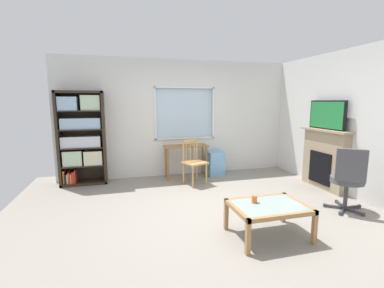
% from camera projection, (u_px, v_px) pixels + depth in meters
% --- Properties ---
extents(ground, '(6.22, 5.56, 0.02)m').
position_uv_depth(ground, '(210.00, 212.00, 4.12)').
color(ground, gray).
extents(wall_back_with_window, '(5.22, 0.15, 2.59)m').
position_uv_depth(wall_back_with_window, '(177.00, 119.00, 6.08)').
color(wall_back_with_window, silver).
rests_on(wall_back_with_window, ground).
extents(wall_right, '(0.12, 4.76, 2.59)m').
position_uv_depth(wall_right, '(357.00, 124.00, 4.61)').
color(wall_right, silver).
rests_on(wall_right, ground).
extents(bookshelf, '(0.90, 0.38, 1.88)m').
position_uv_depth(bookshelf, '(81.00, 136.00, 5.37)').
color(bookshelf, '#2D2319').
rests_on(bookshelf, ground).
extents(desk_under_window, '(0.96, 0.38, 0.73)m').
position_uv_depth(desk_under_window, '(186.00, 151.00, 5.89)').
color(desk_under_window, olive).
rests_on(desk_under_window, ground).
extents(wooden_chair, '(0.54, 0.52, 0.90)m').
position_uv_depth(wooden_chair, '(194.00, 162.00, 5.43)').
color(wooden_chair, tan).
rests_on(wooden_chair, ground).
extents(plastic_drawer_unit, '(0.35, 0.40, 0.54)m').
position_uv_depth(plastic_drawer_unit, '(215.00, 163.00, 6.17)').
color(plastic_drawer_unit, '#72ADDB').
rests_on(plastic_drawer_unit, ground).
extents(fireplace, '(0.26, 1.11, 1.15)m').
position_uv_depth(fireplace, '(324.00, 159.00, 5.17)').
color(fireplace, tan).
rests_on(fireplace, ground).
extents(tv, '(0.06, 0.87, 0.54)m').
position_uv_depth(tv, '(327.00, 115.00, 5.03)').
color(tv, black).
rests_on(tv, fireplace).
extents(office_chair, '(0.62, 0.62, 1.00)m').
position_uv_depth(office_chair, '(348.00, 177.00, 4.02)').
color(office_chair, '#4C4C51').
rests_on(office_chair, ground).
extents(coffee_table, '(0.91, 0.67, 0.42)m').
position_uv_depth(coffee_table, '(268.00, 209.00, 3.31)').
color(coffee_table, '#8C9E99').
rests_on(coffee_table, ground).
extents(sippy_cup, '(0.07, 0.07, 0.09)m').
position_uv_depth(sippy_cup, '(254.00, 199.00, 3.36)').
color(sippy_cup, orange).
rests_on(sippy_cup, coffee_table).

